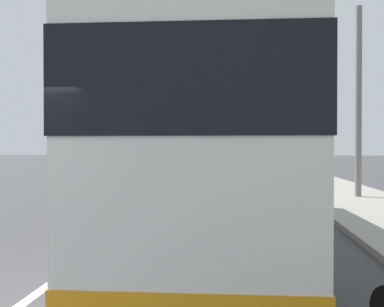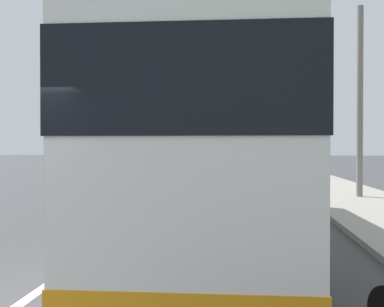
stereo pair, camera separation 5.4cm
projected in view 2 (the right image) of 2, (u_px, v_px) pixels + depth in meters
The scene contains 6 objects.
sidewalk_curb at pixel (371, 206), 14.11m from camera, with size 110.00×3.60×0.14m, color #9E998E.
lane_divider_line at pixel (160, 205), 14.89m from camera, with size 110.00×0.16×0.01m, color silver.
coach_bus at pixel (209, 146), 9.47m from camera, with size 11.48×2.96×3.48m.
car_oncoming at pixel (173, 164), 33.36m from camera, with size 4.81×2.07×1.49m.
car_far_distant at pixel (144, 170), 24.61m from camera, with size 4.25×1.95×1.53m.
utility_pole at pixel (360, 103), 16.28m from camera, with size 0.23×0.23×7.25m, color slate.
Camera 2 is at (-4.65, -2.75, 1.96)m, focal length 40.82 mm.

